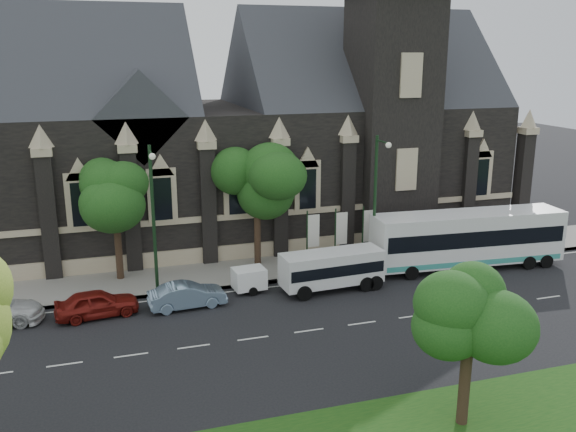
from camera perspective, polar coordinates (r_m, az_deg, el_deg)
name	(u,v)px	position (r m, az deg, el deg)	size (l,w,h in m)	color
ground	(253,338)	(31.63, -3.28, -11.31)	(160.00, 160.00, 0.00)	black
sidewalk	(217,274)	(40.16, -6.63, -5.42)	(80.00, 5.00, 0.15)	gray
museum	(256,130)	(48.19, -3.01, 7.99)	(40.00, 17.70, 29.90)	black
tree_park_east	(472,311)	(24.24, 16.73, -8.43)	(3.40, 3.40, 6.28)	black
tree_walk_right	(259,181)	(40.39, -2.72, 3.26)	(4.08, 4.08, 7.80)	black
tree_walk_left	(118,191)	(39.16, -15.58, 2.23)	(3.91, 3.91, 7.64)	black
street_lamp_near	(376,196)	(39.50, 8.23, 1.81)	(0.36, 1.88, 9.00)	#163219
street_lamp_mid	(153,213)	(35.88, -12.41, 0.28)	(0.36, 1.88, 9.00)	#163219
banner_flag_left	(311,234)	(40.52, 2.17, -1.70)	(0.90, 0.10, 4.00)	#163219
banner_flag_center	(339,232)	(41.20, 4.80, -1.46)	(0.90, 0.10, 4.00)	#163219
banner_flag_right	(367,229)	(41.98, 7.33, -1.23)	(0.90, 0.10, 4.00)	#163219
tour_coach	(468,238)	(42.53, 16.38, -1.97)	(13.14, 3.74, 3.79)	white
shuttle_bus	(332,268)	(37.24, 4.13, -4.83)	(6.36, 2.57, 2.41)	silver
box_trailer	(249,279)	(37.13, -3.64, -5.83)	(2.80, 1.65, 1.47)	white
sedan	(187,295)	(35.37, -9.36, -7.29)	(1.52, 4.35, 1.43)	#7D99B4
car_far_red	(97,303)	(35.31, -17.36, -7.77)	(1.78, 4.43, 1.51)	maroon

